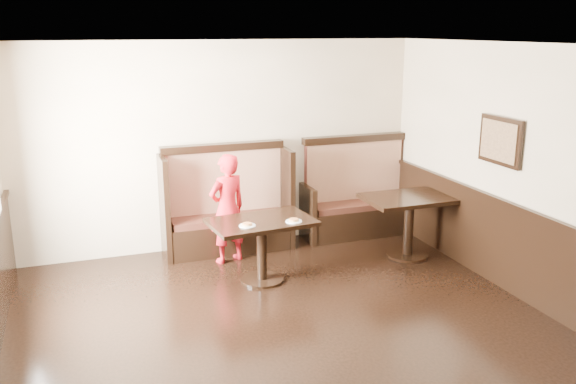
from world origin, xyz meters
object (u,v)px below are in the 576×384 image
booth_main (227,212)px  child (227,209)px  booth_neighbor (356,202)px  table_neighbor (409,212)px  table_main (262,234)px

booth_main → child: (-0.10, -0.45, 0.19)m
booth_main → booth_neighbor: bearing=-0.1°
child → table_neighbor: bearing=145.9°
table_main → table_neighbor: bearing=-1.9°
booth_neighbor → table_main: booth_neighbor is taller
booth_main → booth_neighbor: size_ratio=1.06×
child → table_main: bearing=87.1°
table_main → child: 0.81m
booth_neighbor → table_neighbor: booth_neighbor is taller
booth_main → table_neighbor: bearing=-26.1°
booth_neighbor → booth_main: bearing=179.9°
table_main → child: (-0.22, 0.76, 0.13)m
booth_main → table_main: booth_main is taller
table_neighbor → child: (-2.29, 0.62, 0.10)m
booth_neighbor → child: booth_neighbor is taller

